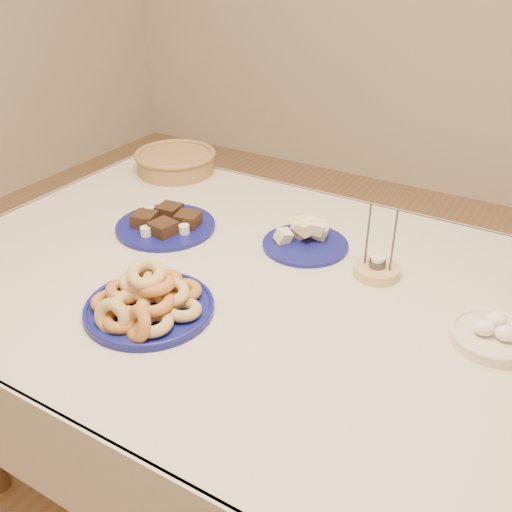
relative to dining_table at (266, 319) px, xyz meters
name	(u,v)px	position (x,y,z in m)	size (l,w,h in m)	color
ground	(264,490)	(0.00, 0.00, -0.64)	(5.00, 5.00, 0.00)	#8D6442
dining_table	(266,319)	(0.00, 0.00, 0.00)	(1.71, 1.11, 0.75)	brown
donut_platter	(147,301)	(-0.16, -0.24, 0.14)	(0.29, 0.29, 0.13)	navy
melon_plate	(306,237)	(-0.01, 0.22, 0.13)	(0.29, 0.29, 0.08)	navy
brownie_plate	(166,224)	(-0.38, 0.10, 0.12)	(0.29, 0.29, 0.05)	navy
wicker_basket	(176,161)	(-0.62, 0.45, 0.15)	(0.33, 0.33, 0.07)	brown
candle_holder	(377,269)	(0.21, 0.17, 0.12)	(0.11, 0.11, 0.18)	tan
egg_bowl	(493,335)	(0.50, 0.04, 0.12)	(0.22, 0.22, 0.06)	beige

